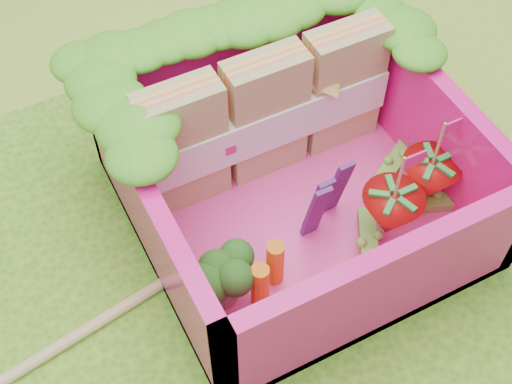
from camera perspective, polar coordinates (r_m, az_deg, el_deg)
The scene contains 12 objects.
ground at distance 2.94m, azimuth -1.73°, elevation -6.83°, with size 14.00×14.00×0.00m, color #8FBE35.
placemat at distance 2.93m, azimuth -1.74°, elevation -6.68°, with size 2.60×2.60×0.03m, color #589120.
bento_floor at distance 3.07m, azimuth 3.03°, elevation -1.28°, with size 1.30×1.30×0.05m, color #F03D9C.
bento_box at distance 2.87m, azimuth 3.24°, elevation 1.63°, with size 1.30×1.30×0.55m.
lettuce_ruffle at distance 2.93m, azimuth -1.29°, elevation 12.49°, with size 1.43×0.83×0.11m.
sandwich_stack at distance 2.97m, azimuth 0.84°, elevation 6.17°, with size 1.09×0.18×0.60m.
broccoli at distance 2.66m, azimuth -2.83°, elevation -6.51°, with size 0.33×0.33×0.25m.
carrot_sticks at distance 2.71m, azimuth 0.92°, elevation -6.66°, with size 0.17×0.14×0.25m.
purple_wedges at distance 2.83m, azimuth 5.45°, elevation -0.74°, with size 0.21×0.09×0.38m.
strawberry_left at distance 2.90m, azimuth 10.65°, elevation -1.80°, with size 0.25×0.25×0.49m.
strawberry_right at distance 3.04m, azimuth 13.54°, elevation 0.84°, with size 0.25×0.25×0.49m.
snap_peas at distance 3.08m, azimuth 11.25°, elevation -0.76°, with size 0.60×0.58×0.05m.
Camera 1 is at (-0.59, -1.35, 2.55)m, focal length 50.00 mm.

